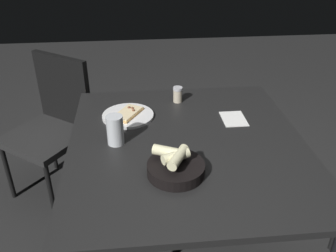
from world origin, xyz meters
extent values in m
plane|color=black|center=(0.00, 0.00, 0.00)|extent=(8.00, 8.00, 0.00)
cube|color=black|center=(0.00, 0.00, 0.69)|extent=(1.19, 1.10, 0.03)
cylinder|color=black|center=(0.53, -0.49, 0.34)|extent=(0.04, 0.04, 0.68)
cylinder|color=black|center=(0.53, 0.49, 0.34)|extent=(0.04, 0.04, 0.68)
cylinder|color=white|center=(0.28, 0.27, 0.72)|extent=(0.27, 0.27, 0.01)
cube|color=tan|center=(0.28, 0.27, 0.73)|extent=(0.20, 0.17, 0.01)
cube|color=beige|center=(0.28, 0.27, 0.74)|extent=(0.19, 0.16, 0.01)
sphere|color=brown|center=(0.31, 0.25, 0.74)|extent=(0.02, 0.02, 0.02)
sphere|color=brown|center=(0.28, 0.24, 0.74)|extent=(0.02, 0.02, 0.02)
sphere|color=brown|center=(0.32, 0.27, 0.74)|extent=(0.02, 0.02, 0.02)
cylinder|color=black|center=(-0.23, 0.08, 0.73)|extent=(0.24, 0.24, 0.05)
cylinder|color=beige|center=(-0.25, 0.08, 0.80)|extent=(0.14, 0.10, 0.04)
cylinder|color=beige|center=(-0.23, 0.08, 0.80)|extent=(0.08, 0.12, 0.04)
cylinder|color=beige|center=(-0.20, 0.11, 0.80)|extent=(0.09, 0.13, 0.04)
cylinder|color=#9F1614|center=(-0.18, 0.07, 0.73)|extent=(0.06, 0.06, 0.03)
cylinder|color=silver|center=(0.03, 0.33, 0.78)|extent=(0.08, 0.08, 0.14)
cylinder|color=#C48224|center=(0.03, 0.33, 0.76)|extent=(0.07, 0.07, 0.10)
cylinder|color=#BFB299|center=(0.43, -0.01, 0.75)|extent=(0.05, 0.05, 0.07)
cylinder|color=maroon|center=(0.43, -0.01, 0.73)|extent=(0.04, 0.04, 0.04)
cylinder|color=#B7B7BC|center=(0.43, -0.01, 0.79)|extent=(0.05, 0.05, 0.01)
cube|color=white|center=(0.20, -0.27, 0.71)|extent=(0.16, 0.12, 0.00)
cube|color=black|center=(0.59, 0.80, 0.43)|extent=(0.61, 0.61, 0.04)
cube|color=black|center=(0.75, 0.68, 0.67)|extent=(0.28, 0.36, 0.45)
cylinder|color=black|center=(0.54, 1.07, 0.20)|extent=(0.03, 0.03, 0.41)
cylinder|color=black|center=(0.32, 0.76, 0.20)|extent=(0.03, 0.03, 0.41)
cylinder|color=black|center=(0.85, 0.84, 0.20)|extent=(0.03, 0.03, 0.41)
cylinder|color=black|center=(0.63, 0.54, 0.20)|extent=(0.03, 0.03, 0.41)
camera|label=1|loc=(-1.41, 0.23, 1.62)|focal=38.86mm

